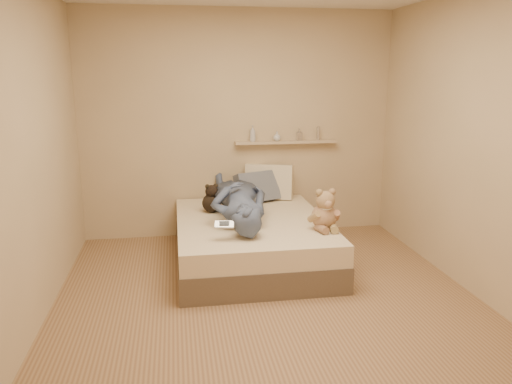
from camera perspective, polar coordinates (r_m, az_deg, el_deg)
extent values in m
plane|color=#8F6F4A|center=(4.35, 1.42, -12.32)|extent=(3.80, 3.80, 0.00)
plane|color=tan|center=(5.82, -2.00, 7.64)|extent=(3.60, 0.00, 3.60)
plane|color=tan|center=(2.16, 10.98, -2.68)|extent=(3.60, 0.00, 3.60)
plane|color=tan|center=(4.03, -24.54, 3.82)|extent=(0.00, 3.80, 3.80)
plane|color=tan|center=(4.64, 24.00, 4.99)|extent=(0.00, 3.80, 3.80)
cube|color=brown|center=(5.14, -0.51, -6.61)|extent=(1.50, 1.90, 0.25)
cube|color=beige|center=(5.07, -0.51, -4.22)|extent=(1.48, 1.88, 0.20)
cube|color=#B6B8BD|center=(4.38, -3.64, -3.72)|extent=(0.18, 0.10, 0.06)
cube|color=black|center=(4.37, -3.65, -3.56)|extent=(0.09, 0.05, 0.03)
sphere|color=#9E7456|center=(4.75, 7.79, -2.81)|extent=(0.24, 0.24, 0.24)
sphere|color=tan|center=(4.68, 7.94, -0.96)|extent=(0.18, 0.18, 0.18)
sphere|color=#977E53|center=(4.64, 7.24, -0.06)|extent=(0.07, 0.07, 0.07)
sphere|color=#947C51|center=(4.69, 8.70, 0.01)|extent=(0.07, 0.07, 0.07)
sphere|color=#A47A5A|center=(4.62, 8.26, -1.39)|extent=(0.07, 0.07, 0.07)
cylinder|color=#9B7D52|center=(4.68, 6.65, -2.82)|extent=(0.11, 0.17, 0.14)
cylinder|color=#AA775A|center=(4.75, 9.18, -2.64)|extent=(0.10, 0.17, 0.14)
cylinder|color=#896449|center=(4.66, 7.52, -4.21)|extent=(0.11, 0.17, 0.08)
cylinder|color=#978050|center=(4.69, 8.86, -4.10)|extent=(0.10, 0.17, 0.08)
cylinder|color=beige|center=(4.70, 7.91, -1.83)|extent=(0.13, 0.13, 0.02)
sphere|color=black|center=(5.30, -5.10, -1.25)|extent=(0.20, 0.20, 0.20)
sphere|color=black|center=(5.25, -5.09, 0.08)|extent=(0.13, 0.13, 0.13)
sphere|color=black|center=(5.23, -5.57, 0.63)|extent=(0.05, 0.05, 0.05)
sphere|color=black|center=(5.25, -4.64, 0.71)|extent=(0.05, 0.05, 0.05)
cube|color=beige|center=(5.84, 1.50, 1.20)|extent=(0.59, 0.38, 0.42)
cube|color=slate|center=(5.68, 0.13, 0.55)|extent=(0.56, 0.42, 0.37)
imported|color=#444E6B|center=(5.08, -2.10, -0.77)|extent=(0.62, 1.62, 0.38)
cube|color=tan|center=(5.88, 3.44, 5.72)|extent=(1.20, 0.12, 0.03)
imported|color=#B4B7BD|center=(5.79, -0.38, 6.70)|extent=(0.10, 0.10, 0.19)
imported|color=silver|center=(5.85, 2.41, 6.39)|extent=(0.10, 0.10, 0.11)
imported|color=silver|center=(5.91, 4.97, 6.58)|extent=(0.07, 0.07, 0.14)
cylinder|color=silver|center=(5.97, 7.12, 6.66)|extent=(0.04, 0.04, 0.16)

